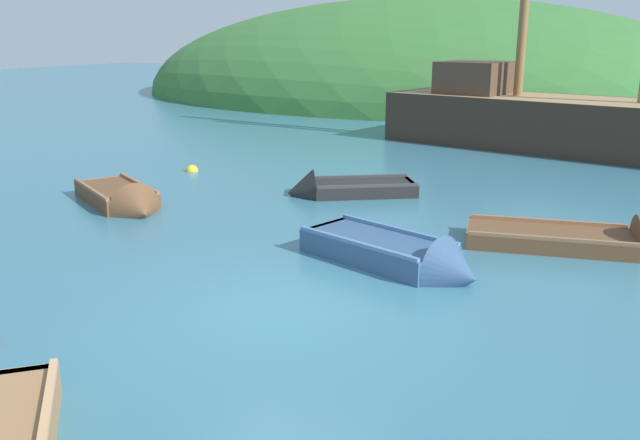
{
  "coord_description": "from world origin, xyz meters",
  "views": [
    {
      "loc": [
        4.54,
        -7.44,
        3.77
      ],
      "look_at": [
        -1.18,
        3.38,
        0.33
      ],
      "focal_mm": 37.5,
      "sensor_mm": 36.0,
      "label": 1
    }
  ],
  "objects_px": {
    "sailing_ship": "(563,130)",
    "rowboat_outer_left": "(124,202)",
    "rowboat_far": "(589,244)",
    "rowboat_near_dock": "(341,191)",
    "buoy_yellow": "(192,171)",
    "rowboat_outer_right": "(401,259)"
  },
  "relations": [
    {
      "from": "sailing_ship",
      "to": "rowboat_outer_left",
      "type": "distance_m",
      "value": 14.54
    },
    {
      "from": "sailing_ship",
      "to": "rowboat_outer_left",
      "type": "relative_size",
      "value": 4.41
    },
    {
      "from": "rowboat_far",
      "to": "rowboat_near_dock",
      "type": "distance_m",
      "value": 6.04
    },
    {
      "from": "buoy_yellow",
      "to": "rowboat_far",
      "type": "bearing_deg",
      "value": -11.92
    },
    {
      "from": "sailing_ship",
      "to": "rowboat_far",
      "type": "bearing_deg",
      "value": -68.08
    },
    {
      "from": "rowboat_far",
      "to": "rowboat_outer_right",
      "type": "height_order",
      "value": "rowboat_outer_right"
    },
    {
      "from": "rowboat_near_dock",
      "to": "rowboat_outer_right",
      "type": "xyz_separation_m",
      "value": [
        3.15,
        -4.14,
        0.05
      ]
    },
    {
      "from": "rowboat_far",
      "to": "buoy_yellow",
      "type": "relative_size",
      "value": 10.65
    },
    {
      "from": "rowboat_far",
      "to": "rowboat_near_dock",
      "type": "height_order",
      "value": "rowboat_far"
    },
    {
      "from": "rowboat_near_dock",
      "to": "buoy_yellow",
      "type": "relative_size",
      "value": 8.88
    },
    {
      "from": "rowboat_far",
      "to": "sailing_ship",
      "type": "bearing_deg",
      "value": 88.01
    },
    {
      "from": "rowboat_outer_right",
      "to": "rowboat_outer_left",
      "type": "bearing_deg",
      "value": -170.56
    },
    {
      "from": "sailing_ship",
      "to": "rowboat_far",
      "type": "xyz_separation_m",
      "value": [
        2.13,
        -10.83,
        -0.59
      ]
    },
    {
      "from": "sailing_ship",
      "to": "rowboat_near_dock",
      "type": "relative_size",
      "value": 4.67
    },
    {
      "from": "sailing_ship",
      "to": "buoy_yellow",
      "type": "height_order",
      "value": "sailing_ship"
    },
    {
      "from": "rowboat_near_dock",
      "to": "rowboat_outer_left",
      "type": "bearing_deg",
      "value": 5.8
    },
    {
      "from": "rowboat_far",
      "to": "rowboat_outer_right",
      "type": "xyz_separation_m",
      "value": [
        -2.66,
        -2.48,
        0.06
      ]
    },
    {
      "from": "sailing_ship",
      "to": "rowboat_outer_right",
      "type": "xyz_separation_m",
      "value": [
        -0.53,
        -13.31,
        -0.54
      ]
    },
    {
      "from": "buoy_yellow",
      "to": "rowboat_outer_right",
      "type": "bearing_deg",
      "value": -30.32
    },
    {
      "from": "rowboat_outer_left",
      "to": "sailing_ship",
      "type": "bearing_deg",
      "value": 86.83
    },
    {
      "from": "rowboat_outer_left",
      "to": "rowboat_outer_right",
      "type": "xyz_separation_m",
      "value": [
        6.96,
        -0.86,
        0.03
      ]
    },
    {
      "from": "sailing_ship",
      "to": "rowboat_near_dock",
      "type": "xyz_separation_m",
      "value": [
        -3.68,
        -9.17,
        -0.59
      ]
    }
  ]
}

